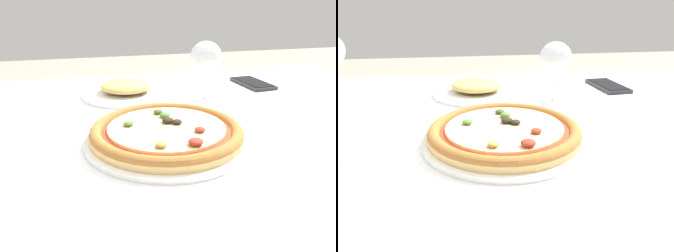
% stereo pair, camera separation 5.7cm
% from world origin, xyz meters
% --- Properties ---
extents(dining_table, '(1.40, 0.90, 0.72)m').
position_xyz_m(dining_table, '(0.00, 0.00, 0.63)').
color(dining_table, '#997047').
rests_on(dining_table, ground_plane).
extents(pizza_plate, '(0.29, 0.29, 0.04)m').
position_xyz_m(pizza_plate, '(0.00, -0.09, 0.73)').
color(pizza_plate, white).
rests_on(pizza_plate, dining_table).
extents(wine_glass_far_left, '(0.08, 0.08, 0.14)m').
position_xyz_m(wine_glass_far_left, '(0.15, 0.13, 0.82)').
color(wine_glass_far_left, silver).
rests_on(wine_glass_far_left, dining_table).
extents(cell_phone, '(0.08, 0.15, 0.01)m').
position_xyz_m(cell_phone, '(0.34, 0.23, 0.72)').
color(cell_phone, '#232328').
rests_on(cell_phone, dining_table).
extents(side_plate, '(0.23, 0.23, 0.04)m').
position_xyz_m(side_plate, '(-0.03, 0.22, 0.73)').
color(side_plate, white).
rests_on(side_plate, dining_table).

